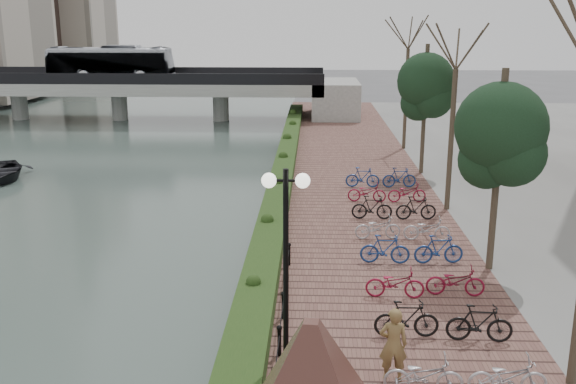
{
  "coord_description": "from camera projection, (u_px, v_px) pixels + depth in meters",
  "views": [
    {
      "loc": [
        2.18,
        -11.04,
        8.3
      ],
      "look_at": [
        1.21,
        12.89,
        2.0
      ],
      "focal_mm": 40.0,
      "sensor_mm": 36.0,
      "label": 1
    }
  ],
  "objects": [
    {
      "name": "hedge",
      "position": [
        282.0,
        179.0,
        31.96
      ],
      "size": [
        1.1,
        56.0,
        0.6
      ],
      "primitive_type": "cube",
      "color": "#213D16",
      "rests_on": "promenade"
    },
    {
      "name": "bridge",
      "position": [
        117.0,
        82.0,
        56.08
      ],
      "size": [
        36.0,
        10.77,
        6.5
      ],
      "color": "gray",
      "rests_on": "ground"
    },
    {
      "name": "promenade",
      "position": [
        352.0,
        204.0,
        29.56
      ],
      "size": [
        8.0,
        75.0,
        0.5
      ],
      "primitive_type": "cube",
      "color": "brown",
      "rests_on": "ground"
    },
    {
      "name": "street_trees",
      "position": [
        470.0,
        152.0,
        23.87
      ],
      "size": [
        3.2,
        37.12,
        6.8
      ],
      "color": "#342C1F",
      "rests_on": "promenade"
    },
    {
      "name": "pedestrian",
      "position": [
        393.0,
        344.0,
        14.29
      ],
      "size": [
        0.64,
        0.42,
        1.75
      ],
      "primitive_type": "imported",
      "rotation": [
        0.0,
        0.0,
        3.14
      ],
      "color": "olive",
      "rests_on": "promenade"
    },
    {
      "name": "boat",
      "position": [
        1.0,
        171.0,
        35.13
      ],
      "size": [
        4.84,
        5.51,
        0.95
      ],
      "primitive_type": "imported",
      "rotation": [
        0.0,
        0.0,
        0.41
      ],
      "color": "black",
      "rests_on": "river_water"
    },
    {
      "name": "bicycle_parking",
      "position": [
        407.0,
        239.0,
        22.47
      ],
      "size": [
        2.4,
        19.89,
        1.0
      ],
      "color": "#BCBBC0",
      "rests_on": "promenade"
    },
    {
      "name": "lamppost",
      "position": [
        286.0,
        232.0,
        13.55
      ],
      "size": [
        1.02,
        0.32,
        4.91
      ],
      "color": "black",
      "rests_on": "promenade"
    },
    {
      "name": "river_water",
      "position": [
        21.0,
        170.0,
        37.61
      ],
      "size": [
        30.0,
        130.0,
        0.02
      ],
      "primitive_type": "cube",
      "color": "#485B53",
      "rests_on": "ground"
    },
    {
      "name": "chain_fence",
      "position": [
        277.0,
        363.0,
        14.53
      ],
      "size": [
        0.1,
        14.1,
        0.7
      ],
      "color": "black",
      "rests_on": "promenade"
    }
  ]
}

